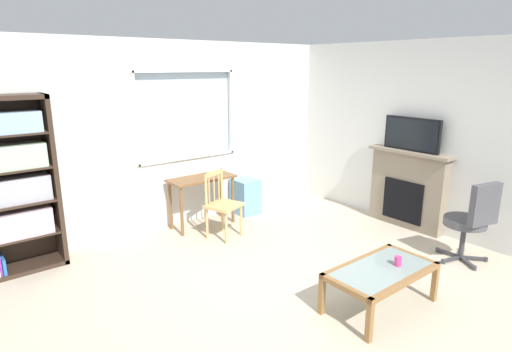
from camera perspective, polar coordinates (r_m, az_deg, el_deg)
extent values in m
cube|color=beige|center=(4.55, 4.97, -15.22)|extent=(6.25, 6.01, 0.02)
cube|color=silver|center=(6.26, -10.88, -2.10)|extent=(5.25, 0.12, 0.95)
cube|color=silver|center=(6.00, -11.79, 15.79)|extent=(5.25, 0.12, 0.40)
cube|color=silver|center=(5.50, -26.26, 6.08)|extent=(2.07, 0.12, 1.25)
cube|color=silver|center=(7.04, 1.84, 9.14)|extent=(1.65, 0.12, 1.25)
cube|color=silver|center=(6.15, -9.68, 8.13)|extent=(1.52, 0.02, 1.25)
cube|color=white|center=(6.19, -9.12, 2.46)|extent=(1.58, 0.06, 0.03)
cube|color=white|center=(6.05, -9.60, 13.83)|extent=(1.58, 0.06, 0.03)
cube|color=white|center=(5.76, -16.00, 7.34)|extent=(0.03, 0.06, 1.25)
cube|color=white|center=(6.49, -3.45, 8.65)|extent=(0.03, 0.06, 1.25)
cube|color=silver|center=(6.20, 23.64, 4.61)|extent=(0.12, 5.21, 2.60)
cube|color=#38281E|center=(5.35, -25.74, -0.54)|extent=(0.05, 0.38, 1.97)
cube|color=#38281E|center=(5.59, -28.92, -10.76)|extent=(0.90, 0.38, 0.05)
cube|color=#38281E|center=(5.46, -30.50, -0.86)|extent=(0.90, 0.02, 1.97)
cube|color=#38281E|center=(5.45, -29.42, -7.10)|extent=(0.85, 0.36, 0.02)
cube|color=#38281E|center=(5.33, -29.93, -3.26)|extent=(0.85, 0.36, 0.02)
cube|color=#38281E|center=(5.24, -30.46, 0.74)|extent=(0.85, 0.36, 0.02)
cube|color=#38281E|center=(5.18, -31.01, 4.85)|extent=(0.85, 0.36, 0.02)
cube|color=beige|center=(5.39, -29.79, -5.60)|extent=(0.72, 0.32, 0.29)
cube|color=#B2B2BC|center=(5.28, -30.22, -1.73)|extent=(0.76, 0.27, 0.28)
cube|color=#B7D6B2|center=(5.20, -30.83, 2.20)|extent=(0.77, 0.31, 0.26)
cube|color=#9EBCDB|center=(5.15, -30.95, 6.22)|extent=(0.68, 0.32, 0.22)
cube|color=#286BB2|center=(5.51, -31.10, -10.12)|extent=(0.03, 0.30, 0.18)
cube|color=brown|center=(6.02, -7.40, -0.31)|extent=(0.95, 0.42, 0.03)
cylinder|color=brown|center=(5.79, -10.04, -4.78)|extent=(0.04, 0.04, 0.70)
cylinder|color=brown|center=(6.21, -3.16, -3.21)|extent=(0.04, 0.04, 0.70)
cylinder|color=brown|center=(6.06, -11.52, -3.96)|extent=(0.04, 0.04, 0.70)
cylinder|color=brown|center=(6.47, -4.83, -2.51)|extent=(0.04, 0.04, 0.70)
cube|color=tan|center=(5.65, -4.37, -3.99)|extent=(0.53, 0.51, 0.04)
cylinder|color=tan|center=(5.51, -4.06, -7.06)|extent=(0.04, 0.04, 0.43)
cylinder|color=tan|center=(5.77, -2.03, -6.02)|extent=(0.04, 0.04, 0.43)
cylinder|color=tan|center=(5.70, -6.66, -6.38)|extent=(0.04, 0.04, 0.43)
cylinder|color=tan|center=(5.94, -4.57, -5.41)|extent=(0.04, 0.04, 0.43)
cylinder|color=tan|center=(5.55, -6.80, -1.96)|extent=(0.04, 0.04, 0.45)
cylinder|color=tan|center=(5.80, -4.66, -1.16)|extent=(0.04, 0.04, 0.45)
cube|color=tan|center=(5.62, -5.75, 0.36)|extent=(0.35, 0.15, 0.06)
cylinder|color=tan|center=(5.61, -6.36, -2.09)|extent=(0.02, 0.02, 0.35)
cylinder|color=tan|center=(5.68, -5.70, -1.84)|extent=(0.02, 0.02, 0.35)
cylinder|color=tan|center=(5.76, -5.05, -1.59)|extent=(0.02, 0.02, 0.35)
cube|color=#72ADDB|center=(6.62, -1.42, -2.73)|extent=(0.35, 0.40, 0.55)
cube|color=gray|center=(6.39, 19.81, -1.81)|extent=(0.18, 1.11, 1.07)
cube|color=black|center=(6.35, 19.24, -3.20)|extent=(0.03, 0.61, 0.59)
cube|color=gray|center=(6.24, 20.15, 3.06)|extent=(0.26, 1.21, 0.04)
cube|color=black|center=(6.20, 20.36, 5.33)|extent=(0.05, 0.82, 0.46)
cube|color=black|center=(6.17, 20.22, 5.31)|extent=(0.01, 0.77, 0.41)
cylinder|color=#4C4C51|center=(5.55, 26.46, -5.57)|extent=(0.48, 0.48, 0.09)
cube|color=#4C4C51|center=(5.34, 28.59, -3.43)|extent=(0.41, 0.18, 0.48)
cylinder|color=#38383D|center=(5.63, 26.18, -7.87)|extent=(0.06, 0.06, 0.42)
cube|color=#38383D|center=(5.61, 25.00, -10.15)|extent=(0.28, 0.11, 0.03)
cylinder|color=#38383D|center=(5.51, 24.01, -10.53)|extent=(0.05, 0.05, 0.05)
cube|color=#38383D|center=(5.60, 26.69, -10.38)|extent=(0.18, 0.26, 0.03)
cylinder|color=#38383D|center=(5.50, 27.46, -11.00)|extent=(0.05, 0.05, 0.05)
cube|color=#38383D|center=(5.75, 27.31, -9.83)|extent=(0.21, 0.24, 0.03)
cylinder|color=#38383D|center=(5.79, 28.66, -9.89)|extent=(0.05, 0.05, 0.05)
cube|color=#38383D|center=(5.84, 26.06, -9.30)|extent=(0.27, 0.14, 0.03)
cylinder|color=#38383D|center=(5.97, 26.17, -8.84)|extent=(0.05, 0.05, 0.05)
cube|color=#38383D|center=(5.76, 24.65, -9.48)|extent=(0.05, 0.28, 0.03)
cylinder|color=#38383D|center=(5.81, 23.37, -9.18)|extent=(0.05, 0.05, 0.05)
cube|color=#8C9E99|center=(4.23, 16.63, -12.01)|extent=(0.99, 0.49, 0.02)
cube|color=olive|center=(4.12, 19.74, -13.32)|extent=(1.09, 0.05, 0.05)
cube|color=olive|center=(4.38, 13.70, -11.09)|extent=(1.09, 0.05, 0.05)
cube|color=olive|center=(3.87, 12.03, -14.64)|extent=(0.05, 0.59, 0.05)
cube|color=olive|center=(4.64, 20.36, -10.09)|extent=(0.05, 0.59, 0.05)
cube|color=olive|center=(3.84, 15.10, -18.66)|extent=(0.05, 0.05, 0.36)
cube|color=olive|center=(4.62, 23.03, -13.31)|extent=(0.05, 0.05, 0.36)
cube|color=olive|center=(4.12, 8.89, -15.80)|extent=(0.05, 0.05, 0.36)
cube|color=olive|center=(4.85, 17.41, -11.37)|extent=(0.05, 0.05, 0.36)
cylinder|color=#DB3D84|center=(4.31, 18.68, -10.84)|extent=(0.07, 0.07, 0.09)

